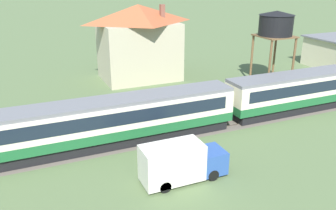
{
  "coord_description": "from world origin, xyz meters",
  "views": [
    {
      "loc": [
        -37.57,
        -26.76,
        13.52
      ],
      "look_at": [
        -25.5,
        1.25,
        1.96
      ],
      "focal_mm": 38.0,
      "sensor_mm": 36.0,
      "label": 1
    }
  ],
  "objects_px": {
    "station_house_terracotta_roof": "(139,41)",
    "water_tower": "(276,25)",
    "passenger_train": "(118,119)",
    "delivery_truck_blue": "(180,162)"
  },
  "relations": [
    {
      "from": "station_house_terracotta_roof",
      "to": "water_tower",
      "type": "bearing_deg",
      "value": -32.14
    },
    {
      "from": "passenger_train",
      "to": "delivery_truck_blue",
      "type": "distance_m",
      "value": 7.57
    },
    {
      "from": "water_tower",
      "to": "delivery_truck_blue",
      "type": "relative_size",
      "value": 1.52
    },
    {
      "from": "water_tower",
      "to": "station_house_terracotta_roof",
      "type": "bearing_deg",
      "value": 147.86
    },
    {
      "from": "passenger_train",
      "to": "station_house_terracotta_roof",
      "type": "bearing_deg",
      "value": 65.69
    },
    {
      "from": "passenger_train",
      "to": "water_tower",
      "type": "distance_m",
      "value": 24.28
    },
    {
      "from": "station_house_terracotta_roof",
      "to": "delivery_truck_blue",
      "type": "distance_m",
      "value": 25.44
    },
    {
      "from": "station_house_terracotta_roof",
      "to": "water_tower",
      "type": "relative_size",
      "value": 1.15
    },
    {
      "from": "passenger_train",
      "to": "water_tower",
      "type": "xyz_separation_m",
      "value": [
        22.18,
        8.4,
        5.22
      ]
    },
    {
      "from": "delivery_truck_blue",
      "to": "passenger_train",
      "type": "bearing_deg",
      "value": 107.67
    }
  ]
}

